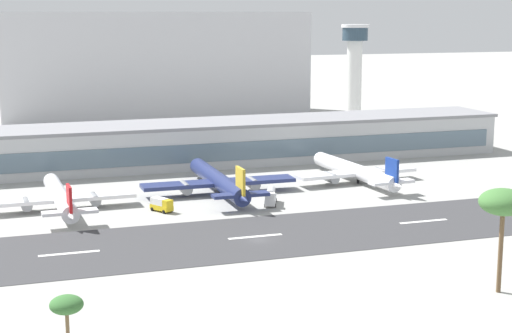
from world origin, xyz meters
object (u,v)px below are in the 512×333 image
Objects in this scene: airliner_red_tail_gate_0 at (61,198)px; palm_tree_1 at (503,203)px; terminal_building at (185,144)px; service_box_truck_1 at (162,204)px; service_fuel_truck_0 at (271,196)px; distant_hotel_block at (158,65)px; airliner_navy_tail_gate_2 at (358,172)px; airliner_gold_tail_gate_1 at (220,182)px; control_tower at (354,70)px; palm_tree_0 at (67,307)px.

airliner_red_tail_gate_0 is 2.52× the size of palm_tree_1.
service_box_truck_1 is at bearing -108.80° from terminal_building.
terminal_building is at bearing -150.69° from service_fuel_truck_0.
distant_hotel_block is 257.06m from palm_tree_1.
service_fuel_truck_0 is at bearing 112.96° from airliner_navy_tail_gate_2.
airliner_gold_tail_gate_1 is at bearing -91.75° from terminal_building.
service_box_truck_1 is at bearing 99.86° from airliner_navy_tail_gate_2.
control_tower reaches higher than airliner_gold_tail_gate_1.
control_tower is 118.51m from airliner_gold_tail_gate_1.
airliner_gold_tail_gate_1 reaches higher than service_box_truck_1.
terminal_building is 1.51× the size of distant_hotel_block.
airliner_gold_tail_gate_1 is at bearing 63.72° from palm_tree_0.
control_tower is at bearing -54.13° from distant_hotel_block.
airliner_gold_tail_gate_1 is at bearing -96.38° from distant_hotel_block.
service_fuel_truck_0 is (-31.78, -16.64, -1.13)m from airliner_navy_tail_gate_2.
distant_hotel_block is at bearing -5.97° from airliner_gold_tail_gate_1.
control_tower is at bearing -29.04° from airliner_navy_tail_gate_2.
palm_tree_0 is 0.62× the size of palm_tree_1.
service_fuel_truck_0 is (50.08, -10.04, -1.01)m from airliner_red_tail_gate_0.
airliner_navy_tail_gate_2 is (40.65, 1.86, -0.20)m from airliner_gold_tail_gate_1.
airliner_red_tail_gate_0 reaches higher than service_box_truck_1.
airliner_gold_tail_gate_1 is 17.29m from service_fuel_truck_0.
palm_tree_1 is at bearing -143.41° from airliner_red_tail_gate_0.
palm_tree_0 is at bearing -109.27° from terminal_building.
terminal_building reaches higher than airliner_gold_tail_gate_1.
terminal_building is 4.46× the size of airliner_navy_tail_gate_2.
terminal_building is at bearing 131.65° from service_box_truck_1.
palm_tree_1 is at bearing -88.81° from distant_hotel_block.
palm_tree_0 reaches higher than airliner_navy_tail_gate_2.
airliner_navy_tail_gate_2 is (21.80, -166.74, -20.51)m from distant_hotel_block.
airliner_gold_tail_gate_1 reaches higher than airliner_navy_tail_gate_2.
airliner_gold_tail_gate_1 is (-1.36, -44.70, -3.33)m from terminal_building.
distant_hotel_block is 170.87m from airliner_gold_tail_gate_1.
control_tower is 225.07m from palm_tree_0.
control_tower is 151.92m from airliner_red_tail_gate_0.
service_fuel_truck_0 is 0.49× the size of palm_tree_1.
terminal_building reaches higher than airliner_navy_tail_gate_2.
terminal_building is at bearing 70.73° from palm_tree_0.
service_box_truck_1 is (-97.12, -99.31, -23.51)m from control_tower.
airliner_gold_tail_gate_1 is (-18.85, -168.60, -20.31)m from distant_hotel_block.
distant_hotel_block reaches higher than terminal_building.
service_box_truck_1 is 87.20m from palm_tree_1.
airliner_navy_tail_gate_2 is at bearing 79.65° from palm_tree_1.
service_box_truck_1 is 91.08m from palm_tree_0.
service_box_truck_1 is at bearing 126.53° from airliner_gold_tail_gate_1.
service_fuel_truck_0 is at bearing 57.67° from service_box_truck_1.
airliner_navy_tail_gate_2 is at bearing -86.97° from airliner_gold_tail_gate_1.
service_box_truck_1 is at bearing -70.67° from service_fuel_truck_0.
palm_tree_0 reaches higher than service_box_truck_1.
control_tower reaches higher than airliner_red_tail_gate_0.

